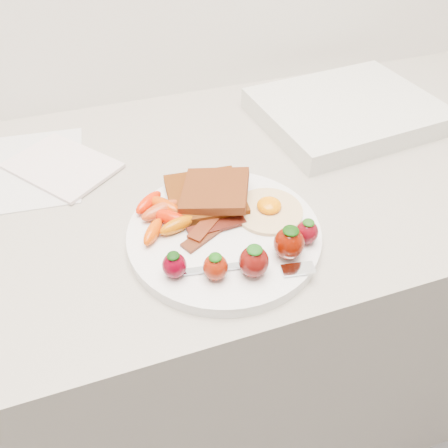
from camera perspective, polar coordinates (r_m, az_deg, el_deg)
name	(u,v)px	position (r m, az deg, el deg)	size (l,w,h in m)	color
counter	(201,333)	(1.06, -3.06, -14.00)	(2.00, 0.60, 0.90)	gray
plate	(224,234)	(0.61, 0.00, -1.28)	(0.27, 0.27, 0.02)	white
toast_lower	(205,195)	(0.65, -2.48, 3.75)	(0.11, 0.11, 0.01)	#502106
toast_upper	(215,191)	(0.64, -1.16, 4.38)	(0.09, 0.09, 0.01)	#491605
fried_egg	(269,209)	(0.63, 5.84, 1.92)	(0.13, 0.13, 0.02)	beige
bacon_strips	(211,227)	(0.60, -1.68, -0.38)	(0.10, 0.08, 0.01)	#44120A
baby_carrots	(162,214)	(0.62, -8.05, 1.26)	(0.08, 0.11, 0.02)	#B84017
strawberries	(256,252)	(0.55, 4.21, -3.72)	(0.21, 0.06, 0.05)	#58000F
fork	(257,268)	(0.56, 4.35, -5.77)	(0.16, 0.06, 0.00)	#B2BDCA
paper_sheet	(31,168)	(0.81, -23.91, 6.67)	(0.17, 0.22, 0.00)	silver
notepad	(62,166)	(0.79, -20.39, 7.15)	(0.12, 0.18, 0.01)	silver
appliance	(346,111)	(0.90, 15.70, 14.05)	(0.32, 0.26, 0.04)	silver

